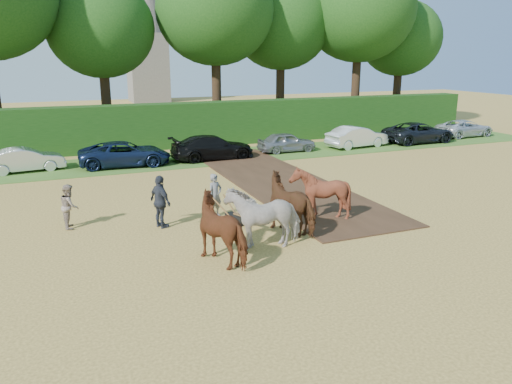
% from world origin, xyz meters
% --- Properties ---
extents(ground, '(120.00, 120.00, 0.00)m').
position_xyz_m(ground, '(0.00, 0.00, 0.00)').
color(ground, gold).
rests_on(ground, ground).
extents(earth_strip, '(4.50, 17.00, 0.05)m').
position_xyz_m(earth_strip, '(1.50, 7.00, 0.03)').
color(earth_strip, '#472D1C').
rests_on(earth_strip, ground).
extents(grass_verge, '(50.00, 5.00, 0.03)m').
position_xyz_m(grass_verge, '(0.00, 14.00, 0.01)').
color(grass_verge, '#38601E').
rests_on(grass_verge, ground).
extents(hedgerow, '(46.00, 1.60, 3.00)m').
position_xyz_m(hedgerow, '(0.00, 18.50, 1.50)').
color(hedgerow, '#14380F').
rests_on(hedgerow, ground).
extents(spectator_near, '(0.66, 0.83, 1.63)m').
position_xyz_m(spectator_near, '(-8.46, 3.52, 0.81)').
color(spectator_near, tan).
rests_on(spectator_near, ground).
extents(spectator_far, '(0.88, 1.24, 1.96)m').
position_xyz_m(spectator_far, '(-5.39, 2.25, 0.98)').
color(spectator_far, '#282D36').
rests_on(spectator_far, ground).
extents(plough_team, '(6.79, 5.91, 2.05)m').
position_xyz_m(plough_team, '(-1.87, -0.23, 1.02)').
color(plough_team, maroon).
rests_on(plough_team, ground).
extents(parked_cars, '(41.00, 3.58, 1.47)m').
position_xyz_m(parked_cars, '(3.91, 13.81, 0.71)').
color(parked_cars, '#AEB0B5').
rests_on(parked_cars, ground).
extents(treeline, '(48.70, 10.60, 14.21)m').
position_xyz_m(treeline, '(-1.69, 21.69, 8.97)').
color(treeline, '#382616').
rests_on(treeline, ground).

